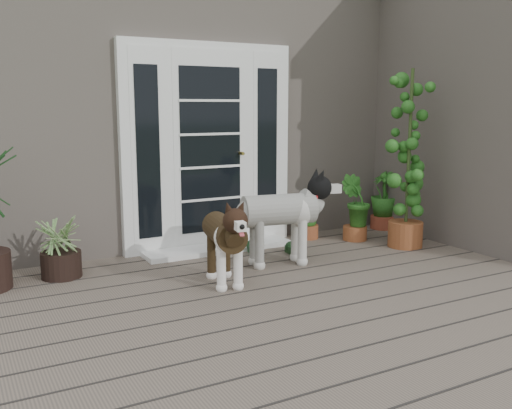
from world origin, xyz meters
TOP-DOWN VIEW (x-y plane):
  - deck at (0.00, 0.40)m, footprint 6.20×4.60m
  - house_main at (0.00, 4.65)m, footprint 7.40×4.00m
  - house_wing at (2.90, 1.50)m, footprint 1.60×2.40m
  - door_unit at (-0.20, 2.60)m, footprint 1.90×0.14m
  - door_step at (-0.20, 2.40)m, footprint 1.60×0.40m
  - brindle_dog at (-0.64, 1.33)m, footprint 0.49×0.85m
  - white_dog at (0.08, 1.62)m, footprint 0.99×0.56m
  - spider_plant at (-1.82, 2.20)m, footprint 0.75×0.75m
  - herb_a at (0.93, 2.40)m, footprint 0.51×0.51m
  - herb_b at (1.36, 2.08)m, footprint 0.50×0.50m
  - herb_c at (2.05, 2.40)m, footprint 0.46×0.46m
  - sapling at (1.64, 1.57)m, footprint 0.61×0.61m
  - clog_left at (0.08, 2.12)m, footprint 0.22×0.34m
  - clog_right at (0.41, 1.86)m, footprint 0.19×0.34m

SIDE VIEW (x-z plane):
  - deck at x=0.00m, z-range 0.00..0.12m
  - door_step at x=-0.20m, z-range 0.12..0.17m
  - clog_left at x=0.08m, z-range 0.12..0.21m
  - clog_right at x=0.41m, z-range 0.12..0.22m
  - herb_a at x=0.93m, z-range 0.12..0.64m
  - herb_b at x=1.36m, z-range 0.12..0.65m
  - herb_c at x=2.05m, z-range 0.12..0.72m
  - spider_plant at x=-1.82m, z-range 0.12..0.74m
  - brindle_dog at x=-0.64m, z-range 0.12..0.79m
  - white_dog at x=0.08m, z-range 0.12..0.90m
  - sapling at x=1.64m, z-range 0.12..2.07m
  - door_unit at x=-0.20m, z-range 0.12..2.27m
  - house_main at x=0.00m, z-range 0.00..3.10m
  - house_wing at x=2.90m, z-range 0.00..3.10m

